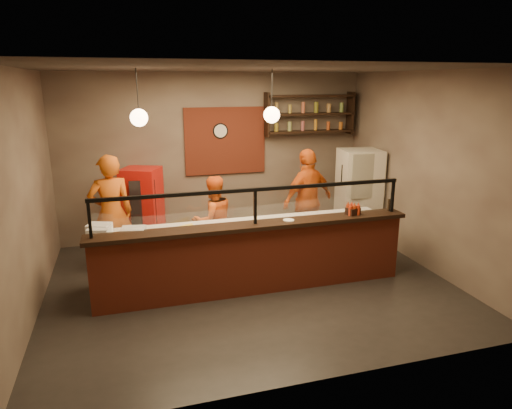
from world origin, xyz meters
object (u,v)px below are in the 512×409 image
object	(u,v)px
cook_right	(308,201)
pizza_dough	(251,225)
condiment_caddy	(353,211)
fridge	(358,195)
wall_clock	(220,131)
cook_left	(111,213)
red_cooler	(143,208)
pepper_mill	(389,205)
cook_mid	(213,220)

from	to	relation	value
cook_right	pizza_dough	xyz separation A→B (m)	(-1.35, -1.01, -0.04)
condiment_caddy	fridge	bearing A→B (deg)	58.68
wall_clock	cook_right	world-z (taller)	wall_clock
wall_clock	cook_left	xyz separation A→B (m)	(-2.10, -1.25, -1.14)
red_cooler	pizza_dough	size ratio (longest dim) A/B	3.08
cook_right	pepper_mill	world-z (taller)	cook_right
cook_left	cook_right	size ratio (longest dim) A/B	1.02
red_cooler	pepper_mill	bearing A→B (deg)	-9.25
condiment_caddy	pepper_mill	world-z (taller)	pepper_mill
cook_left	pepper_mill	distance (m)	4.45
cook_left	cook_right	world-z (taller)	cook_left
red_cooler	condiment_caddy	bearing A→B (deg)	-14.82
cook_mid	fridge	distance (m)	3.01
cook_left	red_cooler	world-z (taller)	cook_left
pepper_mill	red_cooler	bearing A→B (deg)	146.82
wall_clock	red_cooler	distance (m)	2.09
wall_clock	pizza_dough	xyz separation A→B (m)	(-0.05, -2.35, -1.19)
cook_mid	pizza_dough	world-z (taller)	cook_mid
wall_clock	condiment_caddy	size ratio (longest dim) A/B	1.56
wall_clock	pepper_mill	world-z (taller)	wall_clock
condiment_caddy	pepper_mill	size ratio (longest dim) A/B	1.01
cook_mid	red_cooler	bearing A→B (deg)	-61.27
cook_mid	condiment_caddy	bearing A→B (deg)	133.04
cook_right	cook_mid	bearing A→B (deg)	-15.58
pepper_mill	pizza_dough	bearing A→B (deg)	170.53
cook_right	red_cooler	distance (m)	3.06
wall_clock	pizza_dough	distance (m)	2.63
fridge	pizza_dough	xyz separation A→B (m)	(-2.55, -1.32, 0.02)
red_cooler	wall_clock	bearing A→B (deg)	35.14
wall_clock	cook_right	size ratio (longest dim) A/B	0.16
cook_right	pizza_dough	size ratio (longest dim) A/B	3.86
wall_clock	pepper_mill	xyz separation A→B (m)	(2.10, -2.71, -0.95)
cook_mid	fridge	xyz separation A→B (m)	(2.97, 0.46, 0.12)
wall_clock	pepper_mill	bearing A→B (deg)	-52.19
cook_right	pepper_mill	distance (m)	1.59
fridge	pepper_mill	xyz separation A→B (m)	(-0.40, -1.68, 0.27)
cook_mid	pizza_dough	size ratio (longest dim) A/B	3.13
fridge	red_cooler	bearing A→B (deg)	177.49
cook_left	pizza_dough	distance (m)	2.33
wall_clock	cook_mid	xyz separation A→B (m)	(-0.47, -1.49, -1.34)
condiment_caddy	cook_left	bearing A→B (deg)	157.28
red_cooler	pizza_dough	world-z (taller)	red_cooler
wall_clock	fridge	bearing A→B (deg)	-22.36
pizza_dough	cook_mid	bearing A→B (deg)	116.08
cook_mid	cook_right	distance (m)	1.79
cook_left	fridge	xyz separation A→B (m)	(4.60, 0.22, -0.07)
fridge	condiment_caddy	bearing A→B (deg)	-113.81
cook_right	red_cooler	xyz separation A→B (m)	(-2.87, 1.03, -0.19)
cook_right	fridge	xyz separation A→B (m)	(1.19, 0.31, -0.05)
cook_left	condiment_caddy	xyz separation A→B (m)	(3.56, -1.49, 0.15)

